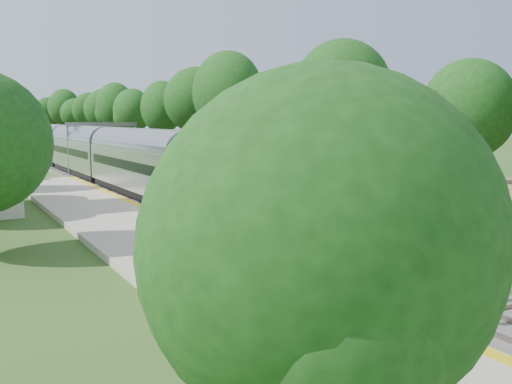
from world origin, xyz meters
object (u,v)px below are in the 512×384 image
train (50,147)px  lamppost_mid (373,265)px  lamppost_far (205,205)px  signal_platform (353,207)px  signal_farside (248,153)px  signal_gantry (102,134)px

train → lamppost_mid: (-3.69, -76.56, -0.14)m
train → lamppost_far: bearing=-93.2°
lamppost_far → signal_platform: 10.62m
train → signal_platform: (-2.90, -74.58, 1.29)m
signal_farside → lamppost_far: bearing=-125.8°
train → signal_platform: size_ratio=27.82×
lamppost_mid → signal_farside: 27.93m
lamppost_mid → lamppost_far: 12.50m
signal_gantry → signal_platform: bearing=-95.7°
signal_platform → signal_farside: signal_farside is taller
signal_gantry → train: 21.39m
signal_gantry → lamppost_mid: bearing=-96.3°
signal_farside → train: bearing=97.0°
signal_platform → signal_gantry: bearing=84.3°
train → lamppost_far: train is taller
lamppost_far → signal_platform: (0.68, -10.53, 1.25)m
train → lamppost_mid: size_ratio=35.91×
signal_platform → signal_farside: 25.76m
signal_gantry → lamppost_far: 43.44m
signal_gantry → train: bearing=96.7°
signal_farside → lamppost_mid: bearing=-110.8°
train → signal_farside: bearing=-83.0°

